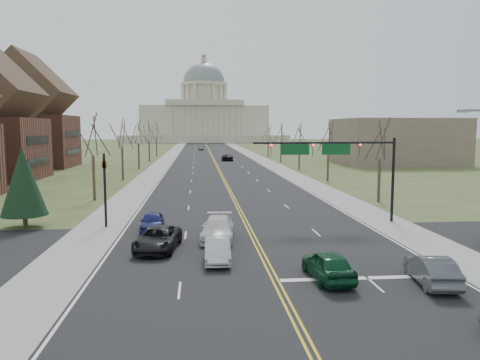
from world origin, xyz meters
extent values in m
plane|color=#454824|center=(0.00, 0.00, 0.00)|extent=(600.00, 600.00, 0.00)
cube|color=black|center=(0.00, 110.00, 0.01)|extent=(20.00, 380.00, 0.01)
cube|color=black|center=(0.00, 6.00, 0.01)|extent=(120.00, 14.00, 0.01)
cube|color=gray|center=(-12.00, 110.00, 0.01)|extent=(4.00, 380.00, 0.03)
cube|color=gray|center=(12.00, 110.00, 0.01)|extent=(4.00, 380.00, 0.03)
cube|color=gold|center=(0.00, 110.00, 0.01)|extent=(0.42, 380.00, 0.01)
cube|color=silver|center=(-9.80, 110.00, 0.01)|extent=(0.15, 380.00, 0.01)
cube|color=silver|center=(9.80, 110.00, 0.01)|extent=(0.15, 380.00, 0.01)
cube|color=silver|center=(5.00, -1.00, 0.01)|extent=(9.50, 0.50, 0.01)
cube|color=beige|center=(0.00, 250.00, 2.00)|extent=(90.00, 60.00, 4.00)
cube|color=beige|center=(0.00, 250.00, 12.00)|extent=(70.00, 40.00, 16.00)
cube|color=beige|center=(0.00, 229.50, 21.50)|extent=(42.00, 3.00, 3.00)
cylinder|color=beige|center=(0.00, 250.00, 26.00)|extent=(24.00, 24.00, 12.00)
cylinder|color=beige|center=(0.00, 250.00, 32.80)|extent=(27.00, 27.00, 1.60)
ellipsoid|color=gray|center=(0.00, 250.00, 33.60)|extent=(24.00, 24.00, 22.80)
cylinder|color=beige|center=(0.00, 250.00, 46.50)|extent=(3.20, 3.20, 3.00)
sphere|color=gray|center=(0.00, 250.00, 48.80)|extent=(2.40, 2.40, 2.40)
cylinder|color=black|center=(12.50, 13.50, 3.60)|extent=(0.24, 0.24, 7.20)
cylinder|color=black|center=(6.50, 13.50, 6.80)|extent=(12.00, 0.18, 0.18)
imported|color=black|center=(9.50, 13.50, 6.25)|extent=(0.35, 0.40, 1.10)
sphere|color=#FF0C0C|center=(9.50, 13.35, 6.60)|extent=(0.18, 0.18, 0.18)
imported|color=black|center=(5.50, 13.50, 6.25)|extent=(0.35, 0.40, 1.10)
sphere|color=#FF0C0C|center=(5.50, 13.35, 6.60)|extent=(0.18, 0.18, 0.18)
imported|color=black|center=(2.00, 13.50, 6.25)|extent=(0.35, 0.40, 1.10)
sphere|color=#FF0C0C|center=(2.00, 13.35, 6.60)|extent=(0.18, 0.18, 0.18)
cube|color=#0C4C1E|center=(7.50, 13.50, 6.25)|extent=(2.40, 0.12, 0.90)
cube|color=#0C4C1E|center=(4.00, 13.50, 6.25)|extent=(2.40, 0.12, 0.90)
cylinder|color=black|center=(-11.50, 13.50, 3.00)|extent=(0.20, 0.20, 6.00)
imported|color=black|center=(-11.50, 13.50, 5.20)|extent=(0.32, 0.36, 0.99)
cube|color=gray|center=(10.50, 0.00, 8.95)|extent=(0.60, 0.25, 0.15)
cylinder|color=#392D22|center=(15.50, 24.00, 2.34)|extent=(0.32, 0.32, 4.68)
cylinder|color=#392D22|center=(-15.50, 28.00, 2.48)|extent=(0.32, 0.32, 4.95)
cylinder|color=#392D22|center=(15.50, 44.00, 2.34)|extent=(0.32, 0.32, 4.68)
cylinder|color=#392D22|center=(-15.50, 48.00, 2.48)|extent=(0.32, 0.32, 4.95)
cylinder|color=#392D22|center=(15.50, 64.00, 2.34)|extent=(0.32, 0.32, 4.68)
cylinder|color=#392D22|center=(-15.50, 68.00, 2.48)|extent=(0.32, 0.32, 4.95)
cylinder|color=#392D22|center=(15.50, 84.00, 2.34)|extent=(0.32, 0.32, 4.68)
cylinder|color=#392D22|center=(-15.50, 88.00, 2.48)|extent=(0.32, 0.32, 4.95)
cylinder|color=#392D22|center=(15.50, 104.00, 2.34)|extent=(0.32, 0.32, 4.68)
cylinder|color=#392D22|center=(-15.50, 108.00, 2.48)|extent=(0.32, 0.32, 4.95)
cylinder|color=#392D22|center=(-18.00, 14.00, 0.50)|extent=(0.36, 0.36, 1.00)
cone|color=black|center=(-18.00, 14.00, 3.75)|extent=(3.64, 3.64, 5.50)
cube|color=black|center=(-28.45, 50.00, 2.85)|extent=(0.10, 9.80, 1.20)
cube|color=black|center=(-28.45, 50.00, 6.17)|extent=(0.10, 9.80, 1.20)
cube|color=brown|center=(-38.00, 74.00, 5.25)|extent=(17.00, 14.00, 10.50)
cube|color=#432B21|center=(-38.00, 74.00, 14.75)|extent=(17.00, 14.28, 17.00)
cube|color=black|center=(-29.45, 74.00, 3.15)|extent=(0.10, 9.80, 1.20)
cube|color=black|center=(-29.45, 74.00, 6.83)|extent=(0.10, 9.80, 1.20)
cube|color=brown|center=(40.00, 76.00, 5.00)|extent=(25.00, 20.00, 10.00)
imported|color=#0E3E22|center=(2.81, -1.00, 0.80)|extent=(2.14, 4.73, 1.58)
imported|color=#4E5056|center=(7.94, -2.21, 0.76)|extent=(2.19, 4.74, 1.50)
imported|color=#B4B7BD|center=(-2.90, 2.90, 0.72)|extent=(1.61, 4.34, 1.42)
imported|color=black|center=(-6.70, 5.90, 0.76)|extent=(3.20, 5.68, 1.50)
imported|color=silver|center=(-2.64, 8.40, 0.82)|extent=(2.79, 5.76, 1.61)
imported|color=navy|center=(-7.61, 11.61, 0.77)|extent=(1.96, 4.50, 1.51)
imported|color=black|center=(3.19, 89.46, 0.83)|extent=(2.91, 5.98, 1.64)
imported|color=#53555C|center=(-2.80, 142.42, 0.72)|extent=(1.94, 4.26, 1.42)
camera|label=1|loc=(-4.03, -24.64, 8.05)|focal=35.00mm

